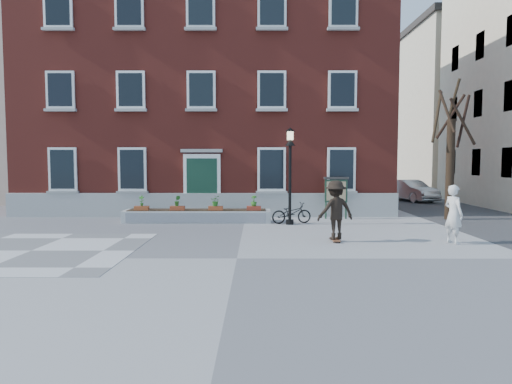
{
  "coord_description": "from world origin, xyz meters",
  "views": [
    {
      "loc": [
        0.55,
        -12.01,
        2.63
      ],
      "look_at": [
        0.5,
        4.0,
        1.5
      ],
      "focal_mm": 32.0,
      "sensor_mm": 36.0,
      "label": 1
    }
  ],
  "objects_px": {
    "parked_car": "(410,190)",
    "bystander": "(454,214)",
    "bicycle": "(291,213)",
    "notice_board": "(336,191)",
    "lamp_post": "(290,162)",
    "skateboarder": "(336,210)"
  },
  "relations": [
    {
      "from": "bicycle",
      "to": "bystander",
      "type": "xyz_separation_m",
      "value": [
        4.77,
        -4.45,
        0.49
      ]
    },
    {
      "from": "bicycle",
      "to": "bystander",
      "type": "relative_size",
      "value": 0.9
    },
    {
      "from": "parked_car",
      "to": "lamp_post",
      "type": "bearing_deg",
      "value": -147.62
    },
    {
      "from": "bicycle",
      "to": "bystander",
      "type": "height_order",
      "value": "bystander"
    },
    {
      "from": "parked_car",
      "to": "bystander",
      "type": "height_order",
      "value": "bystander"
    },
    {
      "from": "bicycle",
      "to": "notice_board",
      "type": "relative_size",
      "value": 0.89
    },
    {
      "from": "bystander",
      "to": "notice_board",
      "type": "distance_m",
      "value": 6.56
    },
    {
      "from": "skateboarder",
      "to": "bystander",
      "type": "bearing_deg",
      "value": -5.06
    },
    {
      "from": "bicycle",
      "to": "parked_car",
      "type": "distance_m",
      "value": 13.36
    },
    {
      "from": "bicycle",
      "to": "parked_car",
      "type": "xyz_separation_m",
      "value": [
        8.39,
        10.39,
        0.24
      ]
    },
    {
      "from": "lamp_post",
      "to": "skateboarder",
      "type": "relative_size",
      "value": 1.99
    },
    {
      "from": "bicycle",
      "to": "notice_board",
      "type": "bearing_deg",
      "value": -67.14
    },
    {
      "from": "skateboarder",
      "to": "lamp_post",
      "type": "bearing_deg",
      "value": 107.17
    },
    {
      "from": "bystander",
      "to": "skateboarder",
      "type": "distance_m",
      "value": 3.68
    },
    {
      "from": "parked_car",
      "to": "lamp_post",
      "type": "relative_size",
      "value": 1.05
    },
    {
      "from": "lamp_post",
      "to": "notice_board",
      "type": "relative_size",
      "value": 2.1
    },
    {
      "from": "parked_car",
      "to": "skateboarder",
      "type": "xyz_separation_m",
      "value": [
        -7.28,
        -14.51,
        0.34
      ]
    },
    {
      "from": "bystander",
      "to": "notice_board",
      "type": "bearing_deg",
      "value": 1.28
    },
    {
      "from": "bystander",
      "to": "lamp_post",
      "type": "relative_size",
      "value": 0.47
    },
    {
      "from": "lamp_post",
      "to": "bystander",
      "type": "bearing_deg",
      "value": -40.82
    },
    {
      "from": "parked_car",
      "to": "notice_board",
      "type": "relative_size",
      "value": 2.2
    },
    {
      "from": "parked_car",
      "to": "lamp_post",
      "type": "distance_m",
      "value": 13.73
    }
  ]
}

